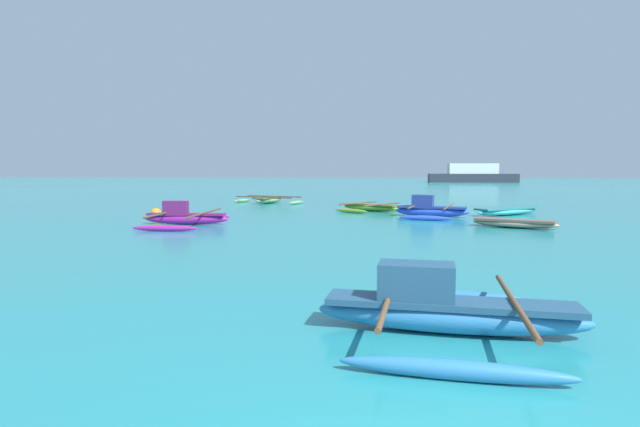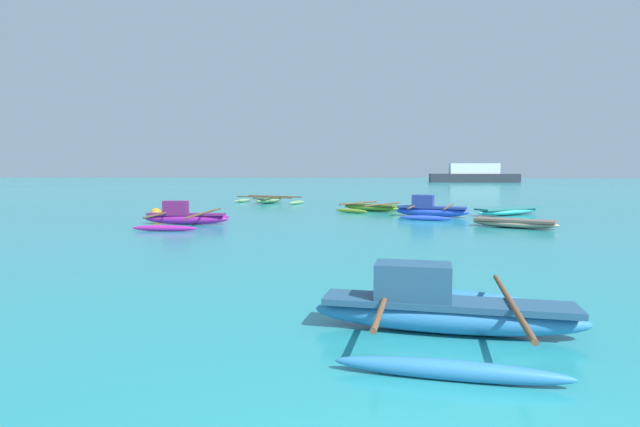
{
  "view_description": "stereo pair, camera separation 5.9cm",
  "coord_description": "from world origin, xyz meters",
  "views": [
    {
      "loc": [
        -0.88,
        -1.93,
        2.04
      ],
      "look_at": [
        -3.07,
        18.12,
        0.25
      ],
      "focal_mm": 28.0,
      "sensor_mm": 36.0,
      "label": 1
    },
    {
      "loc": [
        -0.82,
        -1.92,
        2.04
      ],
      "look_at": [
        -3.07,
        18.12,
        0.25
      ],
      "focal_mm": 28.0,
      "sensor_mm": 36.0,
      "label": 2
    }
  ],
  "objects": [
    {
      "name": "moored_boat_3",
      "position": [
        0.01,
        4.32,
        0.28
      ],
      "size": [
        3.4,
        3.34,
        0.86
      ],
      "rotation": [
        0.0,
        0.0,
        -0.11
      ],
      "color": "teal",
      "rests_on": "ground_plane"
    },
    {
      "name": "mooring_buoy_0",
      "position": [
        -9.8,
        17.6,
        0.23
      ],
      "size": [
        0.45,
        0.45,
        0.45
      ],
      "color": "orange",
      "rests_on": "ground_plane"
    },
    {
      "name": "moored_boat_4",
      "position": [
        1.54,
        19.95,
        0.31
      ],
      "size": [
        3.24,
        4.09,
        0.93
      ],
      "rotation": [
        0.0,
        0.0,
        -0.25
      ],
      "color": "blue",
      "rests_on": "ground_plane"
    },
    {
      "name": "distant_ferry",
      "position": [
        14.35,
        78.37,
        1.21
      ],
      "size": [
        13.48,
        2.97,
        2.97
      ],
      "color": "#2D333D",
      "rests_on": "ground_plane"
    },
    {
      "name": "moored_boat_0",
      "position": [
        -7.88,
        15.83,
        0.28
      ],
      "size": [
        3.17,
        4.4,
        0.87
      ],
      "rotation": [
        0.0,
        0.0,
        0.03
      ],
      "color": "#A42096",
      "rests_on": "ground_plane"
    },
    {
      "name": "moored_boat_2",
      "position": [
        5.08,
        21.14,
        0.19
      ],
      "size": [
        3.56,
        3.0,
        0.34
      ],
      "rotation": [
        0.0,
        0.0,
        0.66
      ],
      "color": "#43CBCD",
      "rests_on": "ground_plane"
    },
    {
      "name": "moored_boat_1",
      "position": [
        4.02,
        16.09,
        0.17
      ],
      "size": [
        2.95,
        1.94,
        0.3
      ],
      "rotation": [
        0.0,
        0.0,
        -0.43
      ],
      "color": "tan",
      "rests_on": "ground_plane"
    },
    {
      "name": "moored_boat_6",
      "position": [
        -7.25,
        27.66,
        0.2
      ],
      "size": [
        4.43,
        3.05,
        0.42
      ],
      "rotation": [
        0.0,
        0.0,
        1.21
      ],
      "color": "#74A56A",
      "rests_on": "ground_plane"
    },
    {
      "name": "moored_boat_5",
      "position": [
        -1.08,
        22.71,
        0.18
      ],
      "size": [
        3.37,
        3.8,
        0.39
      ],
      "rotation": [
        0.0,
        0.0,
        -0.59
      ],
      "color": "olive",
      "rests_on": "ground_plane"
    }
  ]
}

